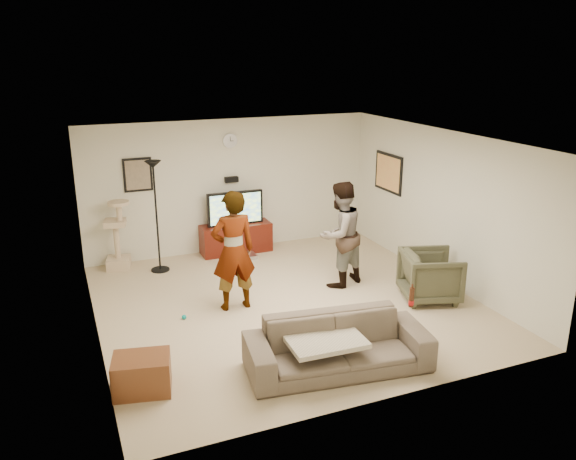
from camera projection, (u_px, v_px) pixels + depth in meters
name	position (u px, v px, depth m)	size (l,w,h in m)	color
floor	(286.00, 304.00, 8.76)	(5.50, 5.50, 0.02)	tan
ceiling	(286.00, 139.00, 8.00)	(5.50, 5.50, 0.02)	white
wall_back	(231.00, 186.00, 10.80)	(5.50, 0.04, 2.50)	silver
wall_front	(387.00, 296.00, 5.96)	(5.50, 0.04, 2.50)	silver
wall_left	(89.00, 249.00, 7.37)	(0.04, 5.50, 2.50)	silver
wall_right	(441.00, 206.00, 9.38)	(0.04, 5.50, 2.50)	silver
wall_clock	(230.00, 141.00, 10.52)	(0.26, 0.26, 0.04)	white
wall_speaker	(232.00, 179.00, 10.71)	(0.25, 0.10, 0.10)	black
picture_back	(138.00, 175.00, 10.06)	(0.42, 0.03, 0.52)	#7B6C59
picture_right	(388.00, 173.00, 10.71)	(0.03, 0.78, 0.62)	#FAA45D
tv_stand	(236.00, 238.00, 10.88)	(1.33, 0.45, 0.55)	#421009
console_box	(245.00, 256.00, 10.62)	(0.40, 0.30, 0.07)	silver
tv	(235.00, 208.00, 10.70)	(1.06, 0.08, 0.63)	black
tv_screen	(236.00, 209.00, 10.66)	(0.98, 0.01, 0.56)	#CBF058
floor_lamp	(157.00, 217.00, 9.76)	(0.32, 0.32, 1.94)	black
cat_tree	(116.00, 235.00, 9.96)	(0.40, 0.40, 1.24)	#C9B090
person_left	(233.00, 251.00, 8.34)	(0.66, 0.43, 1.81)	#B0B3BC
person_right	(340.00, 234.00, 9.20)	(0.84, 0.65, 1.73)	navy
sofa	(338.00, 345.00, 6.87)	(2.20, 0.86, 0.64)	brown
throw_blanket	(324.00, 339.00, 6.76)	(0.90, 0.70, 0.06)	beige
beer_bottle	(412.00, 297.00, 7.10)	(0.06, 0.06, 0.25)	#411E0F
armchair	(430.00, 276.00, 8.79)	(0.82, 0.85, 0.77)	#3F3F2C
side_table	(142.00, 374.00, 6.45)	(0.63, 0.48, 0.42)	brown
toy_ball	(184.00, 317.00, 8.22)	(0.07, 0.07, 0.07)	#089A99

